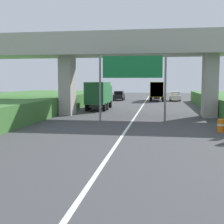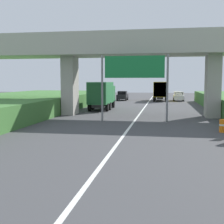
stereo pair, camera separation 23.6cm
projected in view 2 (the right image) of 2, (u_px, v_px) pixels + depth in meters
The scene contains 8 objects.
lane_centre_stripe at pixel (131, 126), 24.21m from camera, with size 0.20×97.22×0.01m, color white.
overpass_bridge at pixel (139, 53), 30.58m from camera, with size 40.00×4.80×8.34m.
overhead_highway_sign at pixel (134, 72), 26.29m from camera, with size 5.88×0.18×5.84m.
truck_green at pixel (102, 94), 38.06m from camera, with size 2.44×7.30×3.44m.
truck_yellow at pixel (160, 90), 54.93m from camera, with size 2.44×7.30×3.44m.
car_white at pixel (179, 96), 54.74m from camera, with size 1.86×4.10×1.72m.
car_black at pixel (122, 96), 56.69m from camera, with size 1.86×4.10×1.72m.
construction_barrel_5 at pixel (223, 126), 21.07m from camera, with size 0.57×0.57×0.90m.
Camera 2 is at (2.55, 4.72, 3.54)m, focal length 48.64 mm.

